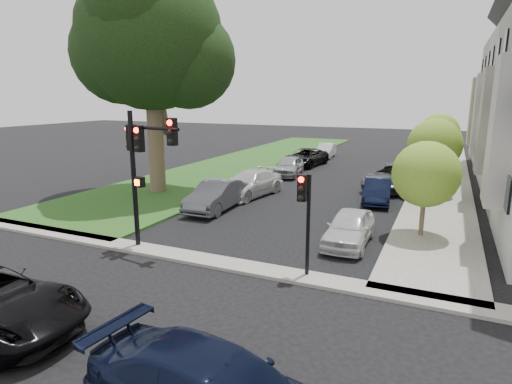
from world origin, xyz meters
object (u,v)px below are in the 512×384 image
at_px(small_tree_a, 426,174).
at_px(car_parked_7, 289,166).
at_px(car_parked_5, 216,196).
at_px(traffic_signal_secondary, 305,206).
at_px(small_tree_c, 439,133).
at_px(car_parked_6, 250,184).
at_px(car_parked_9, 326,150).
at_px(small_tree_b, 435,145).
at_px(car_parked_8, 305,157).
at_px(traffic_signal_main, 142,156).
at_px(car_parked_2, 394,177).
at_px(car_parked_1, 377,191).
at_px(eucalyptus, 150,37).
at_px(car_parked_0, 349,228).

xyz_separation_m(small_tree_a, car_parked_7, (-9.86, 11.00, -1.96)).
height_order(car_parked_5, car_parked_7, car_parked_5).
bearing_deg(traffic_signal_secondary, small_tree_a, 60.97).
distance_m(small_tree_c, car_parked_6, 16.89).
xyz_separation_m(car_parked_6, car_parked_9, (-0.20, 17.69, -0.08)).
relative_size(small_tree_b, car_parked_8, 0.87).
xyz_separation_m(car_parked_8, car_parked_9, (0.23, 5.69, -0.07)).
height_order(traffic_signal_main, car_parked_5, traffic_signal_main).
bearing_deg(small_tree_b, car_parked_5, -141.55).
bearing_deg(car_parked_2, traffic_signal_secondary, -82.09).
xyz_separation_m(small_tree_b, car_parked_1, (-2.63, -2.89, -2.37)).
distance_m(eucalyptus, small_tree_b, 17.43).
relative_size(small_tree_b, car_parked_0, 1.13).
xyz_separation_m(small_tree_c, traffic_signal_main, (-9.59, -23.33, 0.65)).
distance_m(small_tree_b, car_parked_8, 12.90).
relative_size(car_parked_2, car_parked_9, 1.41).
xyz_separation_m(eucalyptus, car_parked_9, (5.35, 19.16, -8.36)).
height_order(small_tree_b, car_parked_1, small_tree_b).
bearing_deg(car_parked_1, small_tree_c, 71.48).
bearing_deg(car_parked_1, car_parked_5, -151.83).
relative_size(traffic_signal_main, car_parked_5, 1.14).
relative_size(small_tree_b, traffic_signal_secondary, 1.33).
bearing_deg(car_parked_6, small_tree_b, 34.16).
relative_size(car_parked_5, car_parked_9, 1.15).
bearing_deg(car_parked_1, small_tree_a, -70.38).
distance_m(small_tree_a, small_tree_b, 8.32).
relative_size(car_parked_0, car_parked_9, 1.00).
xyz_separation_m(car_parked_5, car_parked_9, (0.05, 21.23, -0.10)).
relative_size(small_tree_b, car_parked_9, 1.13).
height_order(eucalyptus, car_parked_1, eucalyptus).
bearing_deg(small_tree_b, car_parked_2, 154.58).
xyz_separation_m(traffic_signal_main, car_parked_6, (-0.15, 9.71, -2.90)).
xyz_separation_m(car_parked_5, car_parked_7, (0.12, 10.62, -0.04)).
bearing_deg(traffic_signal_main, eucalyptus, 124.70).
distance_m(eucalyptus, small_tree_c, 22.32).
height_order(eucalyptus, small_tree_c, eucalyptus).
height_order(eucalyptus, small_tree_a, eucalyptus).
bearing_deg(car_parked_5, car_parked_6, 83.85).
distance_m(car_parked_0, car_parked_2, 11.44).
bearing_deg(car_parked_8, eucalyptus, -104.78).
height_order(car_parked_2, car_parked_6, car_parked_2).
distance_m(eucalyptus, car_parked_2, 16.90).
bearing_deg(small_tree_a, eucalyptus, 170.91).
bearing_deg(car_parked_0, car_parked_5, 160.82).
height_order(small_tree_a, small_tree_b, small_tree_b).
xyz_separation_m(small_tree_c, car_parked_2, (-2.25, -8.17, -2.20)).
relative_size(small_tree_a, car_parked_1, 1.01).
bearing_deg(small_tree_b, small_tree_a, -90.00).
distance_m(traffic_signal_main, car_parked_9, 27.56).
relative_size(car_parked_6, car_parked_9, 1.26).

